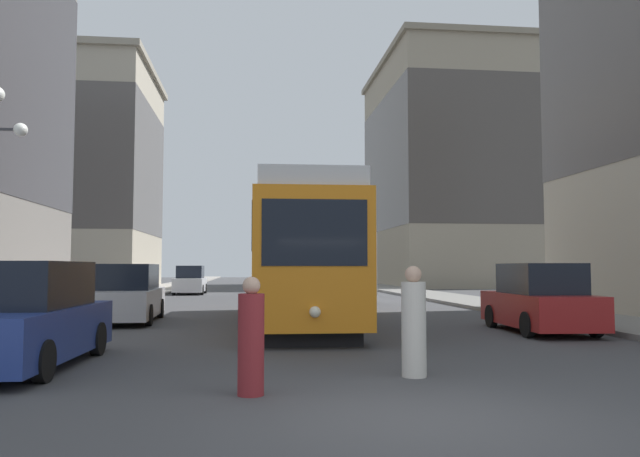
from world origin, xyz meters
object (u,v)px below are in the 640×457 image
(streetcar, at_px, (297,255))
(pedestrian_crossing_far, at_px, (414,325))
(parked_car_left_mid, at_px, (190,281))
(parked_car_left_far, at_px, (128,295))
(transit_bus, at_px, (335,263))
(parked_car_left_near, at_px, (25,318))
(parked_car_right_far, at_px, (540,300))
(pedestrian_crossing_near, at_px, (251,340))

(streetcar, height_order, pedestrian_crossing_far, streetcar)
(parked_car_left_mid, relative_size, parked_car_left_far, 0.84)
(streetcar, distance_m, parked_car_left_far, 5.55)
(transit_bus, relative_size, parked_car_left_near, 2.77)
(transit_bus, height_order, parked_car_left_mid, transit_bus)
(transit_bus, relative_size, parked_car_left_far, 2.60)
(parked_car_right_far, height_order, pedestrian_crossing_far, parked_car_right_far)
(transit_bus, xyz_separation_m, pedestrian_crossing_near, (-4.88, -27.54, -1.21))
(streetcar, bearing_deg, parked_car_left_near, -123.09)
(parked_car_left_mid, relative_size, parked_car_right_far, 0.98)
(streetcar, distance_m, pedestrian_crossing_near, 10.75)
(streetcar, relative_size, transit_bus, 0.98)
(parked_car_left_far, bearing_deg, parked_car_right_far, -22.94)
(streetcar, relative_size, parked_car_left_near, 2.72)
(pedestrian_crossing_far, bearing_deg, parked_car_left_far, -27.47)
(parked_car_left_far, bearing_deg, pedestrian_crossing_near, -73.53)
(streetcar, bearing_deg, transit_bus, 79.44)
(transit_bus, xyz_separation_m, parked_car_left_mid, (-8.76, 4.20, -1.10))
(parked_car_right_far, relative_size, pedestrian_crossing_far, 2.47)
(parked_car_left_near, relative_size, pedestrian_crossing_near, 2.95)
(parked_car_right_far, distance_m, parked_car_left_far, 12.33)
(parked_car_right_far, bearing_deg, parked_car_left_near, 24.29)
(parked_car_left_near, relative_size, pedestrian_crossing_far, 2.70)
(pedestrian_crossing_near, bearing_deg, transit_bus, 61.96)
(transit_bus, bearing_deg, parked_car_left_mid, 154.91)
(parked_car_left_near, bearing_deg, transit_bus, 72.50)
(parked_car_left_mid, xyz_separation_m, parked_car_left_far, (-0.00, -20.07, 0.00))
(parked_car_left_near, xyz_separation_m, parked_car_left_mid, (-0.00, 29.00, -0.00))
(parked_car_left_near, bearing_deg, pedestrian_crossing_near, -33.23)
(transit_bus, xyz_separation_m, pedestrian_crossing_far, (-2.33, -26.41, -1.14))
(parked_car_left_near, height_order, parked_car_left_mid, same)
(parked_car_right_far, height_order, pedestrian_crossing_near, parked_car_right_far)
(pedestrian_crossing_near, distance_m, pedestrian_crossing_far, 2.79)
(parked_car_left_mid, bearing_deg, pedestrian_crossing_near, -82.99)
(parked_car_right_far, distance_m, pedestrian_crossing_near, 10.52)
(parked_car_left_near, distance_m, pedestrian_crossing_far, 6.63)
(pedestrian_crossing_far, bearing_deg, parked_car_right_far, -98.52)
(streetcar, distance_m, pedestrian_crossing_far, 9.59)
(parked_car_right_far, xyz_separation_m, parked_car_left_far, (-11.51, 4.42, 0.00))
(parked_car_right_far, bearing_deg, parked_car_left_far, -18.14)
(parked_car_left_mid, bearing_deg, transit_bus, -25.58)
(parked_car_left_far, relative_size, pedestrian_crossing_near, 3.14)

